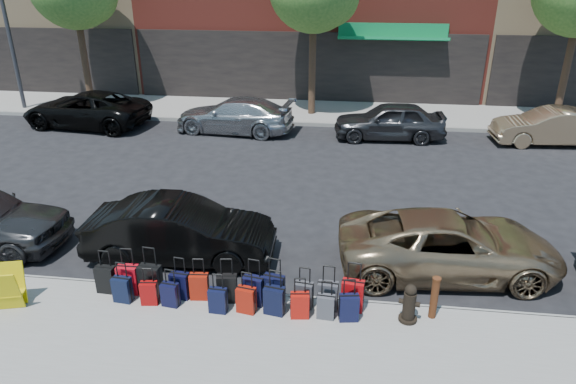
# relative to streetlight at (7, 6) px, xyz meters

# --- Properties ---
(ground) EXTENTS (120.00, 120.00, 0.00)m
(ground) POSITION_rel_streetlight_xyz_m (12.80, -8.80, -4.66)
(ground) COLOR black
(ground) RESTS_ON ground
(sidewalk_near) EXTENTS (60.00, 4.00, 0.15)m
(sidewalk_near) POSITION_rel_streetlight_xyz_m (12.80, -15.30, -4.59)
(sidewalk_near) COLOR gray
(sidewalk_near) RESTS_ON ground
(sidewalk_far) EXTENTS (60.00, 4.00, 0.15)m
(sidewalk_far) POSITION_rel_streetlight_xyz_m (12.80, 1.20, -4.59)
(sidewalk_far) COLOR gray
(sidewalk_far) RESTS_ON ground
(curb_near) EXTENTS (60.00, 0.08, 0.15)m
(curb_near) POSITION_rel_streetlight_xyz_m (12.80, -13.28, -4.59)
(curb_near) COLOR gray
(curb_near) RESTS_ON ground
(curb_far) EXTENTS (60.00, 0.08, 0.15)m
(curb_far) POSITION_rel_streetlight_xyz_m (12.80, -0.82, -4.59)
(curb_far) COLOR gray
(curb_far) RESTS_ON ground
(streetlight) EXTENTS (2.59, 0.18, 8.00)m
(streetlight) POSITION_rel_streetlight_xyz_m (0.00, 0.00, 0.00)
(streetlight) COLOR #333338
(streetlight) RESTS_ON sidewalk_far
(suitcase_front_0) EXTENTS (0.40, 0.23, 0.94)m
(suitcase_front_0) POSITION_rel_streetlight_xyz_m (10.28, -13.61, -4.22)
(suitcase_front_0) COLOR black
(suitcase_front_0) RESTS_ON sidewalk_near
(suitcase_front_1) EXTENTS (0.42, 0.24, 1.01)m
(suitcase_front_1) POSITION_rel_streetlight_xyz_m (10.76, -13.58, -4.20)
(suitcase_front_1) COLOR #AF0B16
(suitcase_front_1) RESTS_ON sidewalk_near
(suitcase_front_2) EXTENTS (0.47, 0.29, 1.07)m
(suitcase_front_2) POSITION_rel_streetlight_xyz_m (11.23, -13.59, -4.18)
(suitcase_front_2) COLOR black
(suitcase_front_2) RESTS_ON sidewalk_near
(suitcase_front_3) EXTENTS (0.40, 0.25, 0.90)m
(suitcase_front_3) POSITION_rel_streetlight_xyz_m (11.85, -13.61, -4.23)
(suitcase_front_3) COLOR black
(suitcase_front_3) RESTS_ON sidewalk_near
(suitcase_front_4) EXTENTS (0.39, 0.24, 0.90)m
(suitcase_front_4) POSITION_rel_streetlight_xyz_m (12.25, -13.59, -4.23)
(suitcase_front_4) COLOR maroon
(suitcase_front_4) RESTS_ON sidewalk_near
(suitcase_front_5) EXTENTS (0.42, 0.26, 0.95)m
(suitcase_front_5) POSITION_rel_streetlight_xyz_m (12.82, -13.61, -4.21)
(suitcase_front_5) COLOR black
(suitcase_front_5) RESTS_ON sidewalk_near
(suitcase_front_6) EXTENTS (0.44, 0.29, 0.98)m
(suitcase_front_6) POSITION_rel_streetlight_xyz_m (13.36, -13.63, -4.20)
(suitcase_front_6) COLOR black
(suitcase_front_6) RESTS_ON sidewalk_near
(suitcase_front_7) EXTENTS (0.45, 0.31, 0.99)m
(suitcase_front_7) POSITION_rel_streetlight_xyz_m (13.76, -13.56, -4.20)
(suitcase_front_7) COLOR black
(suitcase_front_7) RESTS_ON sidewalk_near
(suitcase_front_8) EXTENTS (0.38, 0.24, 0.87)m
(suitcase_front_8) POSITION_rel_streetlight_xyz_m (14.36, -13.60, -4.24)
(suitcase_front_8) COLOR #38383C
(suitcase_front_8) RESTS_ON sidewalk_near
(suitcase_front_9) EXTENTS (0.41, 0.24, 0.94)m
(suitcase_front_9) POSITION_rel_streetlight_xyz_m (14.83, -13.60, -4.22)
(suitcase_front_9) COLOR #37383C
(suitcase_front_9) RESTS_ON sidewalk_near
(suitcase_front_10) EXTENTS (0.45, 0.29, 1.03)m
(suitcase_front_10) POSITION_rel_streetlight_xyz_m (15.31, -13.57, -4.19)
(suitcase_front_10) COLOR #9F0A0D
(suitcase_front_10) RESTS_ON sidewalk_near
(suitcase_back_1) EXTENTS (0.38, 0.24, 0.86)m
(suitcase_back_1) POSITION_rel_streetlight_xyz_m (10.75, -13.87, -4.24)
(suitcase_back_1) COLOR black
(suitcase_back_1) RESTS_ON sidewalk_near
(suitcase_back_2) EXTENTS (0.35, 0.23, 0.79)m
(suitcase_back_2) POSITION_rel_streetlight_xyz_m (11.31, -13.89, -4.27)
(suitcase_back_2) COLOR #8E0909
(suitcase_back_2) RESTS_ON sidewalk_near
(suitcase_back_3) EXTENTS (0.36, 0.24, 0.80)m
(suitcase_back_3) POSITION_rel_streetlight_xyz_m (11.74, -13.89, -4.26)
(suitcase_back_3) COLOR black
(suitcase_back_3) RESTS_ON sidewalk_near
(suitcase_back_5) EXTENTS (0.35, 0.22, 0.82)m
(suitcase_back_5) POSITION_rel_streetlight_xyz_m (12.72, -13.97, -4.25)
(suitcase_back_5) COLOR black
(suitcase_back_5) RESTS_ON sidewalk_near
(suitcase_back_6) EXTENTS (0.39, 0.27, 0.86)m
(suitcase_back_6) POSITION_rel_streetlight_xyz_m (13.27, -13.90, -4.24)
(suitcase_back_6) COLOR maroon
(suitcase_back_6) RESTS_ON sidewalk_near
(suitcase_back_7) EXTENTS (0.42, 0.29, 0.93)m
(suitcase_back_7) POSITION_rel_streetlight_xyz_m (13.82, -13.88, -4.22)
(suitcase_back_7) COLOR black
(suitcase_back_7) RESTS_ON sidewalk_near
(suitcase_back_8) EXTENTS (0.37, 0.25, 0.84)m
(suitcase_back_8) POSITION_rel_streetlight_xyz_m (14.31, -13.93, -4.25)
(suitcase_back_8) COLOR #AA120B
(suitcase_back_8) RESTS_ON sidewalk_near
(suitcase_back_9) EXTENTS (0.34, 0.22, 0.79)m
(suitcase_back_9) POSITION_rel_streetlight_xyz_m (14.81, -13.89, -4.26)
(suitcase_back_9) COLOR #404045
(suitcase_back_9) RESTS_ON sidewalk_near
(suitcase_back_10) EXTENTS (0.39, 0.27, 0.87)m
(suitcase_back_10) POSITION_rel_streetlight_xyz_m (15.24, -13.90, -4.24)
(suitcase_back_10) COLOR black
(suitcase_back_10) RESTS_ON sidewalk_near
(fire_hydrant) EXTENTS (0.41, 0.36, 0.79)m
(fire_hydrant) POSITION_rel_streetlight_xyz_m (16.37, -13.78, -4.15)
(fire_hydrant) COLOR black
(fire_hydrant) RESTS_ON sidewalk_near
(bollard) EXTENTS (0.16, 0.16, 0.88)m
(bollard) POSITION_rel_streetlight_xyz_m (16.84, -13.62, -4.06)
(bollard) COLOR #38190C
(bollard) RESTS_ON sidewalk_near
(display_rack) EXTENTS (0.61, 0.65, 0.87)m
(display_rack) POSITION_rel_streetlight_xyz_m (8.66, -14.32, -4.08)
(display_rack) COLOR #CAB80B
(display_rack) RESTS_ON sidewalk_near
(car_near_1) EXTENTS (4.38, 1.67, 1.43)m
(car_near_1) POSITION_rel_streetlight_xyz_m (11.32, -11.89, -3.95)
(car_near_1) COLOR black
(car_near_1) RESTS_ON ground
(car_near_2) EXTENTS (5.03, 2.64, 1.35)m
(car_near_2) POSITION_rel_streetlight_xyz_m (17.39, -11.67, -3.99)
(car_near_2) COLOR #947B5B
(car_near_2) RESTS_ON ground
(car_far_0) EXTENTS (5.52, 3.01, 1.47)m
(car_far_0) POSITION_rel_streetlight_xyz_m (3.99, -2.01, -3.93)
(car_far_0) COLOR black
(car_far_0) RESTS_ON ground
(car_far_1) EXTENTS (5.01, 2.47, 1.40)m
(car_far_1) POSITION_rel_streetlight_xyz_m (10.37, -2.02, -3.96)
(car_far_1) COLOR #AEB0B5
(car_far_1) RESTS_ON ground
(car_far_2) EXTENTS (4.36, 1.94, 1.46)m
(car_far_2) POSITION_rel_streetlight_xyz_m (16.59, -2.14, -3.93)
(car_far_2) COLOR #323234
(car_far_2) RESTS_ON ground
(car_far_3) EXTENTS (4.27, 1.76, 1.38)m
(car_far_3) POSITION_rel_streetlight_xyz_m (22.62, -2.04, -3.97)
(car_far_3) COLOR tan
(car_far_3) RESTS_ON ground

